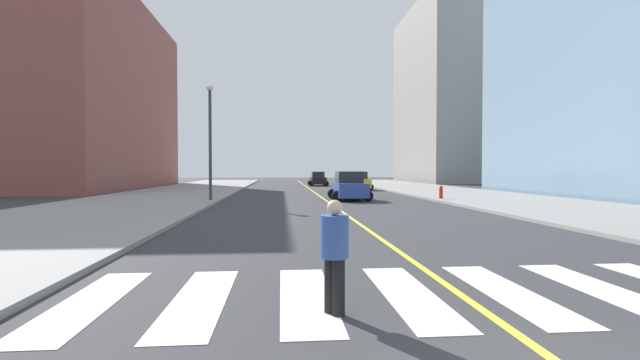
{
  "coord_description": "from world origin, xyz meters",
  "views": [
    {
      "loc": [
        -3.13,
        -3.61,
        2.21
      ],
      "look_at": [
        -0.86,
        22.22,
        1.56
      ],
      "focal_mm": 24.97,
      "sensor_mm": 36.0,
      "label": 1
    }
  ],
  "objects": [
    {
      "name": "sidewalk_kerb_east",
      "position": [
        12.2,
        20.0,
        0.07
      ],
      "size": [
        10.0,
        120.0,
        0.15
      ],
      "primitive_type": "cube",
      "color": "gray",
      "rests_on": "ground"
    },
    {
      "name": "sidewalk_kerb_west",
      "position": [
        -12.2,
        20.0,
        0.07
      ],
      "size": [
        10.0,
        120.0,
        0.15
      ],
      "primitive_type": "cube",
      "color": "gray",
      "rests_on": "ground"
    },
    {
      "name": "crosswalk_paint",
      "position": [
        0.0,
        4.0,
        0.01
      ],
      "size": [
        13.5,
        4.0,
        0.01
      ],
      "color": "silver",
      "rests_on": "ground"
    },
    {
      "name": "lane_divider_paint",
      "position": [
        0.0,
        40.0,
        0.01
      ],
      "size": [
        0.16,
        80.0,
        0.01
      ],
      "primitive_type": "cube",
      "color": "yellow",
      "rests_on": "ground"
    },
    {
      "name": "parking_garage_concrete",
      "position": [
        27.68,
        69.34,
        14.57
      ],
      "size": [
        18.0,
        24.0,
        29.15
      ],
      "primitive_type": "cube",
      "color": "gray",
      "rests_on": "ground"
    },
    {
      "name": "low_rise_brick_west",
      "position": [
        -26.68,
        49.41,
        10.51
      ],
      "size": [
        16.0,
        32.0,
        21.02
      ],
      "primitive_type": "cube",
      "color": "brown",
      "rests_on": "ground"
    },
    {
      "name": "car_blue_nearest",
      "position": [
        1.7,
        27.56,
        0.95
      ],
      "size": [
        2.84,
        4.54,
        2.03
      ],
      "rotation": [
        0.0,
        0.0,
        3.14
      ],
      "color": "#2D479E",
      "rests_on": "ground"
    },
    {
      "name": "car_black_second",
      "position": [
        1.69,
        54.16,
        0.86
      ],
      "size": [
        2.59,
        4.13,
        1.84
      ],
      "rotation": [
        0.0,
        0.0,
        3.15
      ],
      "color": "black",
      "rests_on": "ground"
    },
    {
      "name": "car_yellow_third",
      "position": [
        4.95,
        42.44,
        0.9
      ],
      "size": [
        2.7,
        4.31,
        1.92
      ],
      "rotation": [
        0.0,
        0.0,
        3.15
      ],
      "color": "gold",
      "rests_on": "ground"
    },
    {
      "name": "pedestrian_crossing",
      "position": [
        -2.33,
        3.04,
        0.96
      ],
      "size": [
        0.43,
        0.43,
        1.74
      ],
      "rotation": [
        0.0,
        0.0,
        2.17
      ],
      "color": "black",
      "rests_on": "ground"
    },
    {
      "name": "fire_hydrant",
      "position": [
        7.96,
        26.36,
        0.58
      ],
      "size": [
        0.26,
        0.26,
        0.89
      ],
      "color": "red",
      "rests_on": "sidewalk_kerb_east"
    },
    {
      "name": "street_lamp",
      "position": [
        -7.77,
        26.24,
        4.63
      ],
      "size": [
        0.44,
        0.44,
        7.62
      ],
      "color": "#38383D",
      "rests_on": "sidewalk_kerb_west"
    }
  ]
}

